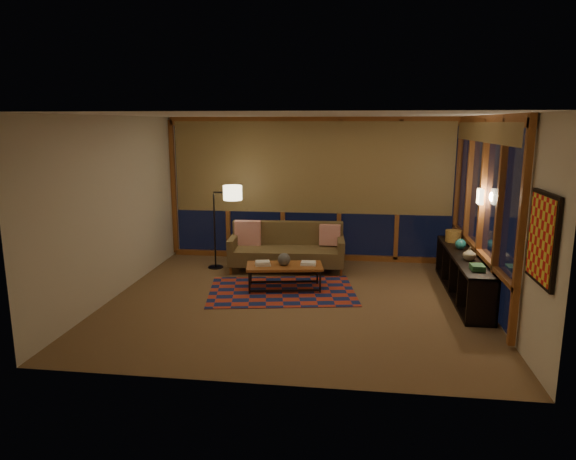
# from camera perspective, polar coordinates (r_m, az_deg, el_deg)

# --- Properties ---
(floor) EXTENTS (5.50, 5.00, 0.01)m
(floor) POSITION_cam_1_polar(r_m,az_deg,el_deg) (7.69, 0.89, -7.89)
(floor) COLOR #806144
(floor) RESTS_ON ground
(ceiling) EXTENTS (5.50, 5.00, 0.01)m
(ceiling) POSITION_cam_1_polar(r_m,az_deg,el_deg) (7.23, 0.96, 12.68)
(ceiling) COLOR white
(ceiling) RESTS_ON walls
(walls) EXTENTS (5.51, 5.01, 2.70)m
(walls) POSITION_cam_1_polar(r_m,az_deg,el_deg) (7.34, 0.93, 2.08)
(walls) COLOR beige
(walls) RESTS_ON floor
(window_wall_back) EXTENTS (5.30, 0.16, 2.60)m
(window_wall_back) POSITION_cam_1_polar(r_m,az_deg,el_deg) (9.73, 2.57, 4.49)
(window_wall_back) COLOR #9F5F2C
(window_wall_back) RESTS_ON walls
(window_wall_right) EXTENTS (0.16, 3.70, 2.60)m
(window_wall_right) POSITION_cam_1_polar(r_m,az_deg,el_deg) (8.10, 20.64, 2.24)
(window_wall_right) COLOR #9F5F2C
(window_wall_right) RESTS_ON walls
(wall_art) EXTENTS (0.06, 0.74, 0.94)m
(wall_art) POSITION_cam_1_polar(r_m,az_deg,el_deg) (5.78, 26.37, -0.85)
(wall_art) COLOR red
(wall_art) RESTS_ON walls
(wall_sconce) EXTENTS (0.12, 0.18, 0.22)m
(wall_sconce) POSITION_cam_1_polar(r_m,az_deg,el_deg) (7.91, 20.57, 3.51)
(wall_sconce) COLOR #FFEDB2
(wall_sconce) RESTS_ON walls
(sofa) EXTENTS (2.06, 0.95, 0.82)m
(sofa) POSITION_cam_1_polar(r_m,az_deg,el_deg) (9.12, -0.14, -2.00)
(sofa) COLOR brown
(sofa) RESTS_ON floor
(pillow_left) EXTENTS (0.48, 0.19, 0.47)m
(pillow_left) POSITION_cam_1_polar(r_m,az_deg,el_deg) (9.33, -4.48, -0.25)
(pillow_left) COLOR red
(pillow_left) RESTS_ON sofa
(pillow_right) EXTENTS (0.38, 0.14, 0.37)m
(pillow_right) POSITION_cam_1_polar(r_m,az_deg,el_deg) (9.23, 4.67, -0.69)
(pillow_right) COLOR red
(pillow_right) RESTS_ON sofa
(area_rug) EXTENTS (2.48, 1.87, 0.01)m
(area_rug) POSITION_cam_1_polar(r_m,az_deg,el_deg) (8.10, -0.68, -6.79)
(area_rug) COLOR #AF3621
(area_rug) RESTS_ON floor
(coffee_table) EXTENTS (1.26, 0.73, 0.40)m
(coffee_table) POSITION_cam_1_polar(r_m,az_deg,el_deg) (8.15, -0.39, -5.25)
(coffee_table) COLOR #9F5F2C
(coffee_table) RESTS_ON floor
(book_stack_a) EXTENTS (0.31, 0.27, 0.08)m
(book_stack_a) POSITION_cam_1_polar(r_m,az_deg,el_deg) (8.08, -2.82, -3.68)
(book_stack_a) COLOR white
(book_stack_a) RESTS_ON coffee_table
(book_stack_b) EXTENTS (0.25, 0.20, 0.05)m
(book_stack_b) POSITION_cam_1_polar(r_m,az_deg,el_deg) (8.13, 2.29, -3.68)
(book_stack_b) COLOR white
(book_stack_b) RESTS_ON coffee_table
(ceramic_pot) EXTENTS (0.25, 0.25, 0.20)m
(ceramic_pot) POSITION_cam_1_polar(r_m,az_deg,el_deg) (8.06, -0.45, -3.25)
(ceramic_pot) COLOR black
(ceramic_pot) RESTS_ON coffee_table
(floor_lamp) EXTENTS (0.52, 0.36, 1.52)m
(floor_lamp) POSITION_cam_1_polar(r_m,az_deg,el_deg) (9.30, -8.17, 0.36)
(floor_lamp) COLOR black
(floor_lamp) RESTS_ON floor
(bookshelf) EXTENTS (0.40, 2.59, 0.65)m
(bookshelf) POSITION_cam_1_polar(r_m,az_deg,el_deg) (8.28, 18.84, -4.72)
(bookshelf) COLOR black
(bookshelf) RESTS_ON floor
(basket) EXTENTS (0.28, 0.28, 0.19)m
(basket) POSITION_cam_1_polar(r_m,az_deg,el_deg) (8.98, 17.87, -0.64)
(basket) COLOR #A37834
(basket) RESTS_ON bookshelf
(teal_bowl) EXTENTS (0.19, 0.19, 0.17)m
(teal_bowl) POSITION_cam_1_polar(r_m,az_deg,el_deg) (8.47, 18.63, -1.49)
(teal_bowl) COLOR #20706F
(teal_bowl) RESTS_ON bookshelf
(vase) EXTENTS (0.18, 0.18, 0.19)m
(vase) POSITION_cam_1_polar(r_m,az_deg,el_deg) (7.86, 19.52, -2.48)
(vase) COLOR tan
(vase) RESTS_ON bookshelf
(shelf_book_stack) EXTENTS (0.24, 0.29, 0.07)m
(shelf_book_stack) POSITION_cam_1_polar(r_m,az_deg,el_deg) (7.39, 20.29, -3.91)
(shelf_book_stack) COLOR white
(shelf_book_stack) RESTS_ON bookshelf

